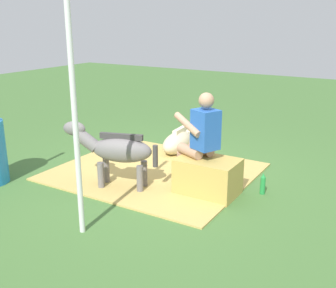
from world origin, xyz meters
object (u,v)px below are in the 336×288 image
Objects in this scene: pony_lying at (180,141)px; tent_pole_left at (75,119)px; person_seated at (200,137)px; hay_bale at (208,176)px; soda_bottle at (263,184)px; pony_standing at (116,150)px.

pony_lying is 3.29m from tent_pole_left.
pony_lying is (1.07, -1.38, -0.57)m from person_seated.
tent_pole_left reaches higher than hay_bale.
pony_lying is at bearing -29.60° from soda_bottle.
person_seated is 4.63× the size of soda_bottle.
person_seated reaches higher than hay_bale.
pony_lying reaches higher than soda_bottle.
pony_lying is at bearing -81.00° from tent_pole_left.
hay_bale is at bearing 130.60° from pony_lying.
person_seated is (0.15, -0.05, 0.51)m from hay_bale.
hay_bale reaches higher than soda_bottle.
pony_standing is at bearing -69.71° from tent_pole_left.
soda_bottle is at bearing -150.24° from hay_bale.
soda_bottle is 2.69m from tent_pole_left.
person_seated is 0.53× the size of tent_pole_left.
pony_standing is (1.02, 0.51, -0.21)m from person_seated.
pony_lying is 2.14m from soda_bottle.
person_seated is 1.83m from pony_lying.
soda_bottle is (-1.86, 1.06, -0.05)m from pony_lying.
person_seated reaches higher than pony_standing.
hay_bale is 2.71× the size of soda_bottle.
hay_bale is 0.61× the size of pony_standing.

